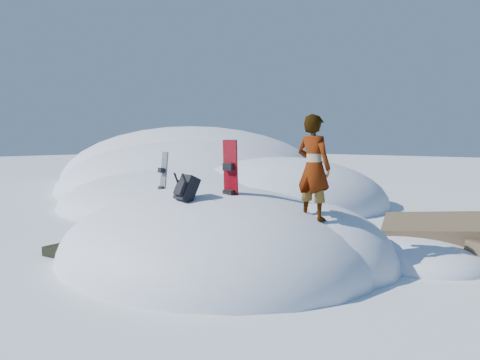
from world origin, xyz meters
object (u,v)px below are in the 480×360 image
Objects in this scene: person at (313,168)px; backpack at (186,189)px; snowboard_red at (230,183)px; snowboard_dark at (163,182)px.

backpack is at bearing 39.55° from person.
person reaches higher than snowboard_red.
backpack is 2.33m from person.
snowboard_dark reaches higher than backpack.
snowboard_red is at bearing 75.45° from backpack.
snowboard_dark is 1.83m from backpack.
backpack is at bearing -120.57° from snowboard_red.
snowboard_red is 2.97× the size of backpack.
snowboard_red is at bearing 23.84° from person.
backpack is (-0.39, -0.78, -0.06)m from snowboard_red.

